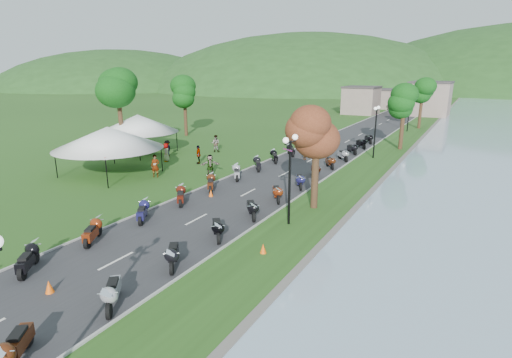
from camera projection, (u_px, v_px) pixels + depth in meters
The scene contains 13 objects.
road at pixel (331, 150), 43.51m from camera, with size 7.00×120.00×0.02m, color #313133.
hills_backdrop at pixel (449, 89), 178.19m from camera, with size 360.00×120.00×76.00m, color #285621, non-canonical shape.
far_building at pixel (394, 99), 81.66m from camera, with size 18.00×16.00×5.00m, color gray.
moto_row_left at pixel (162, 203), 24.46m from camera, with size 2.60×47.00×1.10m, color #331411, non-canonical shape.
moto_row_right at pixel (299, 181), 29.43m from camera, with size 2.60×44.41×1.10m, color #331411, non-canonical shape.
vendor_tent_main at pixel (109, 151), 32.79m from camera, with size 5.86×5.86×4.00m, color white, non-canonical shape.
vendor_tent_side at pixel (139, 134), 41.45m from camera, with size 5.47×5.47×4.00m, color white, non-canonical shape.
tree_park_left at pixel (119, 100), 39.20m from camera, with size 4.01×4.01×11.14m, color #145714, non-canonical shape.
tree_lakeside at pixel (316, 149), 24.32m from camera, with size 2.74×2.74×7.61m, color #145714, non-canonical shape.
pedestrian_a at pixel (156, 177), 32.51m from camera, with size 0.68×0.49×1.86m, color slate.
pedestrian_b at pixel (216, 152), 42.40m from camera, with size 0.88×0.48×1.81m, color slate.
pedestrian_c at pixel (168, 157), 40.09m from camera, with size 1.07×0.44×1.66m, color slate.
traffic_cone_near at pixel (49, 287), 15.60m from camera, with size 0.35×0.35×0.54m, color #F2590C.
Camera 1 is at (13.69, -1.37, 8.49)m, focal length 28.00 mm.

